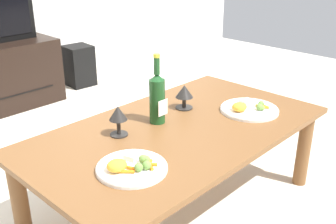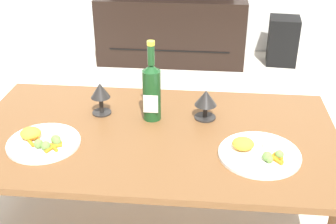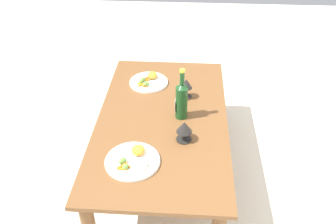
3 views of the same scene
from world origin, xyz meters
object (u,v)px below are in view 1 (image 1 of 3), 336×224
at_px(dining_table, 178,140).
at_px(dinner_plate_right, 249,109).
at_px(goblet_left, 118,115).
at_px(goblet_right, 184,93).
at_px(wine_bottle, 157,96).
at_px(dinner_plate_left, 131,167).
at_px(floor_speaker, 79,66).

height_order(dining_table, dinner_plate_right, dinner_plate_right).
distance_m(goblet_left, goblet_right, 0.42).
bearing_deg(dining_table, dinner_plate_right, -17.59).
xyz_separation_m(goblet_left, goblet_right, (0.42, 0.00, -0.01)).
bearing_deg(wine_bottle, dinner_plate_left, -147.41).
bearing_deg(goblet_right, dining_table, -144.83).
height_order(wine_bottle, goblet_right, wine_bottle).
distance_m(floor_speaker, wine_bottle, 1.96).
bearing_deg(dining_table, goblet_right, 35.17).
distance_m(dining_table, dinner_plate_right, 0.40).
relative_size(floor_speaker, goblet_left, 2.68).
xyz_separation_m(goblet_right, dinner_plate_left, (-0.57, -0.25, -0.07)).
bearing_deg(goblet_right, floor_speaker, 72.18).
distance_m(dining_table, dinner_plate_left, 0.41).
bearing_deg(floor_speaker, goblet_left, -114.62).
relative_size(dining_table, wine_bottle, 4.29).
height_order(wine_bottle, goblet_left, wine_bottle).
xyz_separation_m(wine_bottle, goblet_right, (0.21, 0.02, -0.05)).
relative_size(goblet_right, dinner_plate_left, 0.46).
xyz_separation_m(floor_speaker, dinner_plate_right, (-0.37, -1.99, 0.27)).
distance_m(floor_speaker, dinner_plate_left, 2.31).
bearing_deg(floor_speaker, dining_table, -107.10).
bearing_deg(wine_bottle, goblet_right, 6.22).
bearing_deg(floor_speaker, dinner_plate_right, -95.85).
bearing_deg(dining_table, dinner_plate_left, -162.40).
distance_m(dining_table, wine_bottle, 0.22).
xyz_separation_m(floor_speaker, dinner_plate_left, (-1.13, -2.00, 0.27)).
height_order(goblet_right, dinner_plate_right, goblet_right).
bearing_deg(goblet_left, goblet_right, 0.00).
relative_size(wine_bottle, dinner_plate_right, 1.13).
relative_size(dining_table, floor_speaker, 3.85).
xyz_separation_m(dining_table, dinner_plate_right, (0.38, -0.12, 0.08)).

